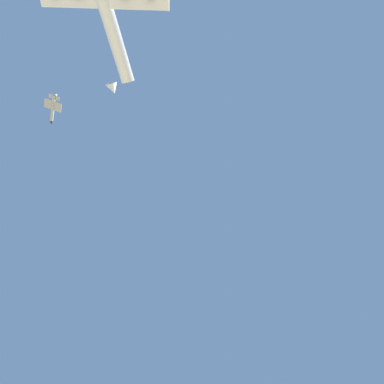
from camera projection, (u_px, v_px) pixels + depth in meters
chase_jet_right_wing at (53, 108)px, 126.71m from camera, size 15.04×9.13×4.00m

